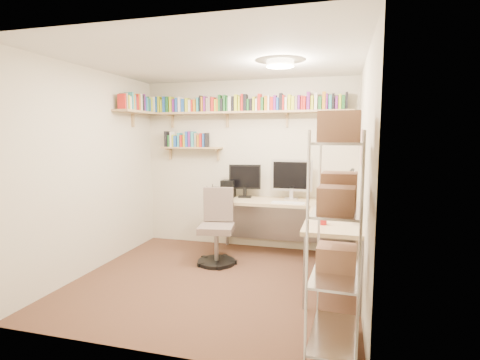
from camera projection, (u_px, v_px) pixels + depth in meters
name	position (u px, v px, depth m)	size (l,w,h in m)	color
ground	(215.00, 281.00, 4.35)	(3.20, 3.20, 0.00)	#462D1E
room_shell	(214.00, 148.00, 4.17)	(3.24, 3.04, 2.52)	beige
wall_shelves	(215.00, 112.00, 5.47)	(3.12, 1.09, 0.80)	tan
corner_desk	(287.00, 205.00, 4.96)	(2.07, 1.98, 1.35)	tan
office_chair	(217.00, 232.00, 4.95)	(0.53, 0.53, 0.99)	black
wire_rack	(338.00, 204.00, 2.82)	(0.40, 0.76, 1.85)	silver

